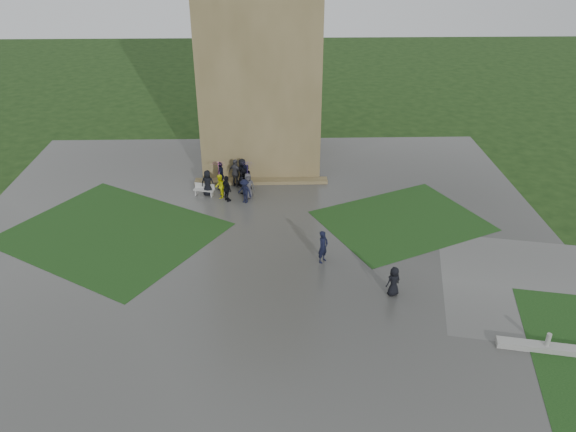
{
  "coord_description": "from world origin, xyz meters",
  "views": [
    {
      "loc": [
        0.94,
        -24.07,
        16.35
      ],
      "look_at": [
        1.64,
        3.63,
        1.2
      ],
      "focal_mm": 35.0,
      "sensor_mm": 36.0,
      "label": 1
    }
  ],
  "objects_px": {
    "bench": "(204,189)",
    "pedestrian_near": "(394,281)",
    "tower": "(259,34)",
    "pedestrian_mid": "(323,247)"
  },
  "relations": [
    {
      "from": "bench",
      "to": "pedestrian_near",
      "type": "distance_m",
      "value": 15.04
    },
    {
      "from": "pedestrian_near",
      "to": "pedestrian_mid",
      "type": "bearing_deg",
      "value": -68.96
    },
    {
      "from": "bench",
      "to": "pedestrian_mid",
      "type": "relative_size",
      "value": 0.77
    },
    {
      "from": "pedestrian_mid",
      "to": "pedestrian_near",
      "type": "bearing_deg",
      "value": -94.99
    },
    {
      "from": "tower",
      "to": "pedestrian_mid",
      "type": "xyz_separation_m",
      "value": [
        3.4,
        -14.26,
        -8.07
      ]
    },
    {
      "from": "tower",
      "to": "bench",
      "type": "relative_size",
      "value": 12.83
    },
    {
      "from": "pedestrian_near",
      "to": "tower",
      "type": "bearing_deg",
      "value": -94.68
    },
    {
      "from": "bench",
      "to": "pedestrian_mid",
      "type": "bearing_deg",
      "value": -34.3
    },
    {
      "from": "tower",
      "to": "pedestrian_near",
      "type": "xyz_separation_m",
      "value": [
        6.54,
        -17.24,
        -8.22
      ]
    },
    {
      "from": "tower",
      "to": "bench",
      "type": "bearing_deg",
      "value": -120.61
    }
  ]
}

